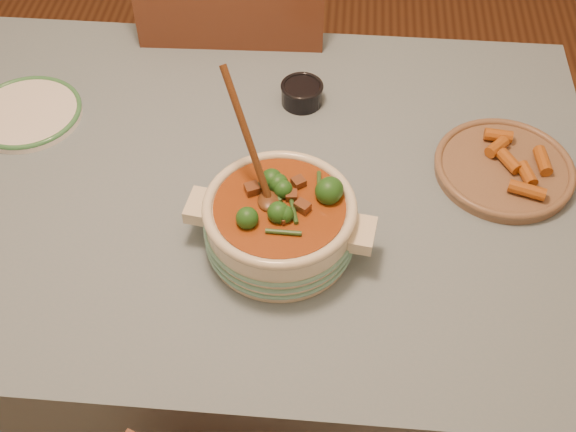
% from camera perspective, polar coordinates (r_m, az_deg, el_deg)
% --- Properties ---
extents(floor, '(4.50, 4.50, 0.00)m').
position_cam_1_polar(floor, '(2.18, -4.62, -10.70)').
color(floor, '#462414').
rests_on(floor, ground).
extents(dining_table, '(1.68, 1.08, 0.76)m').
position_cam_1_polar(dining_table, '(1.64, -6.04, 0.94)').
color(dining_table, brown).
rests_on(dining_table, floor).
extents(stew_casserole, '(0.37, 0.32, 0.35)m').
position_cam_1_polar(stew_casserole, '(1.38, -0.68, -0.28)').
color(stew_casserole, beige).
rests_on(stew_casserole, dining_table).
extents(white_plate, '(0.32, 0.32, 0.02)m').
position_cam_1_polar(white_plate, '(1.79, -19.93, 7.67)').
color(white_plate, white).
rests_on(white_plate, dining_table).
extents(condiment_bowl, '(0.11, 0.11, 0.05)m').
position_cam_1_polar(condiment_bowl, '(1.72, 1.11, 9.74)').
color(condiment_bowl, black).
rests_on(condiment_bowl, dining_table).
extents(fried_plate, '(0.32, 0.32, 0.05)m').
position_cam_1_polar(fried_plate, '(1.62, 16.74, 3.76)').
color(fried_plate, '#816147').
rests_on(fried_plate, dining_table).
extents(chair_far, '(0.49, 0.49, 1.00)m').
position_cam_1_polar(chair_far, '(2.13, -3.85, 11.19)').
color(chair_far, brown).
rests_on(chair_far, floor).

